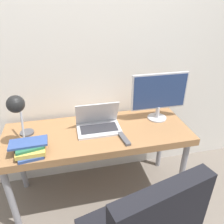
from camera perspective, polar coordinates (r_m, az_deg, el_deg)
name	(u,v)px	position (r m, az deg, el deg)	size (l,w,h in m)	color
ground_plane	(105,217)	(2.09, -1.72, -25.80)	(12.00, 12.00, 0.00)	#70665B
wall_back	(88,48)	(1.91, -6.23, 16.20)	(8.00, 0.05, 2.60)	silver
desk	(98,138)	(1.85, -3.77, -6.74)	(1.53, 0.58, 0.70)	#996B42
laptop	(98,124)	(1.82, -3.60, -3.08)	(0.36, 0.23, 0.23)	silver
monitor	(159,94)	(1.93, 12.27, 4.62)	(0.50, 0.17, 0.42)	#B7B7BC
desk_lamp	(17,108)	(1.65, -23.54, 1.01)	(0.12, 0.27, 0.40)	#4C4C51
book_stack	(30,148)	(1.65, -20.60, -8.87)	(0.26, 0.21, 0.09)	#334C8C
tv_remote	(124,139)	(1.70, 3.16, -6.95)	(0.07, 0.18, 0.02)	#4C4C51
game_controller	(25,150)	(1.69, -21.80, -9.30)	(0.15, 0.10, 0.04)	black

